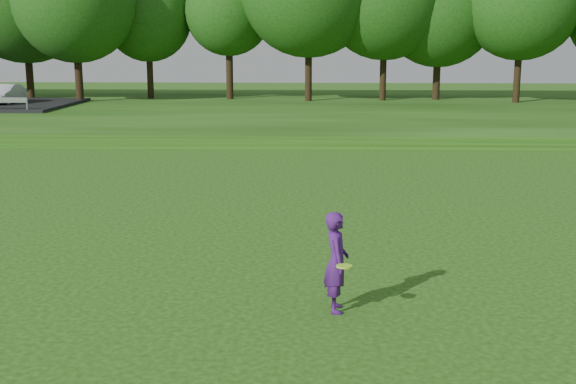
{
  "coord_description": "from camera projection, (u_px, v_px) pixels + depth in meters",
  "views": [
    {
      "loc": [
        3.61,
        -12.27,
        4.7
      ],
      "look_at": [
        3.0,
        3.84,
        1.3
      ],
      "focal_mm": 45.0,
      "sensor_mm": 36.0,
      "label": 1
    }
  ],
  "objects": [
    {
      "name": "walking_path",
      "position": [
        235.0,
        146.0,
        32.65
      ],
      "size": [
        130.0,
        1.6,
        0.04
      ],
      "primitive_type": "cube",
      "color": "gray",
      "rests_on": "ground"
    },
    {
      "name": "berm",
      "position": [
        259.0,
        110.0,
        46.28
      ],
      "size": [
        130.0,
        30.0,
        0.6
      ],
      "primitive_type": "cube",
      "color": "#1A400C",
      "rests_on": "ground"
    },
    {
      "name": "woman",
      "position": [
        336.0,
        262.0,
        12.61
      ],
      "size": [
        0.49,
        0.96,
        1.8
      ],
      "color": "#4A186E",
      "rests_on": "ground"
    },
    {
      "name": "ground",
      "position": [
        115.0,
        304.0,
        13.1
      ],
      "size": [
        140.0,
        140.0,
        0.0
      ],
      "primitive_type": "plane",
      "color": "#1A400C",
      "rests_on": "ground"
    }
  ]
}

